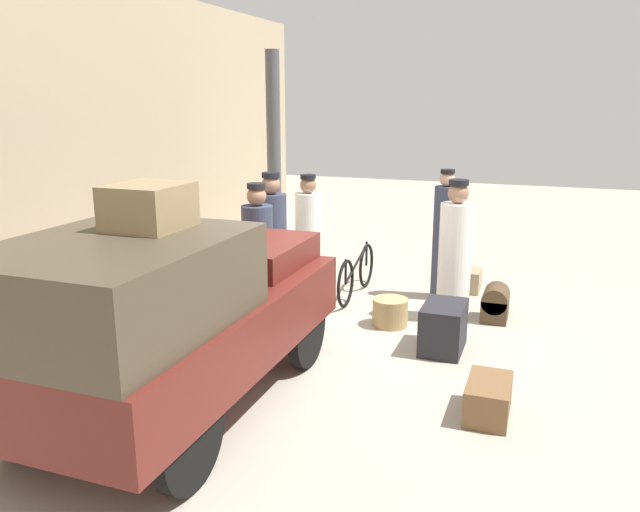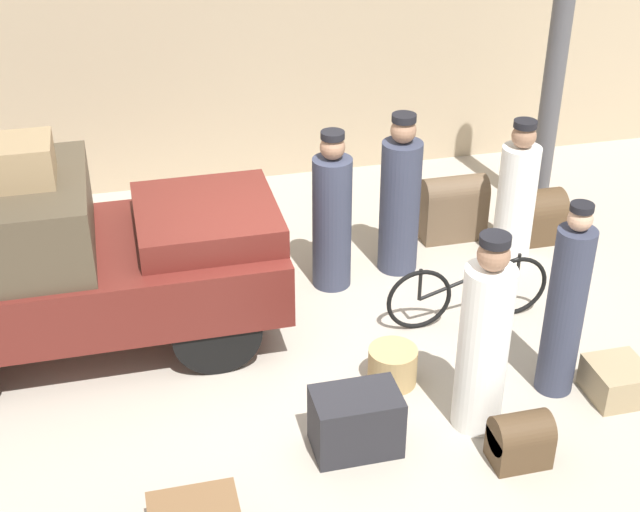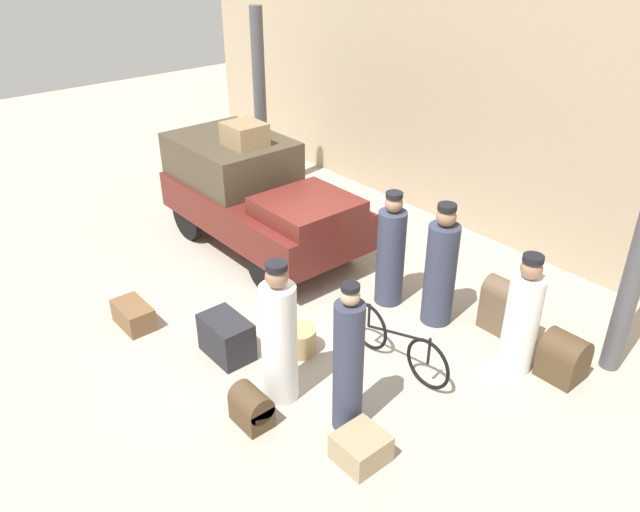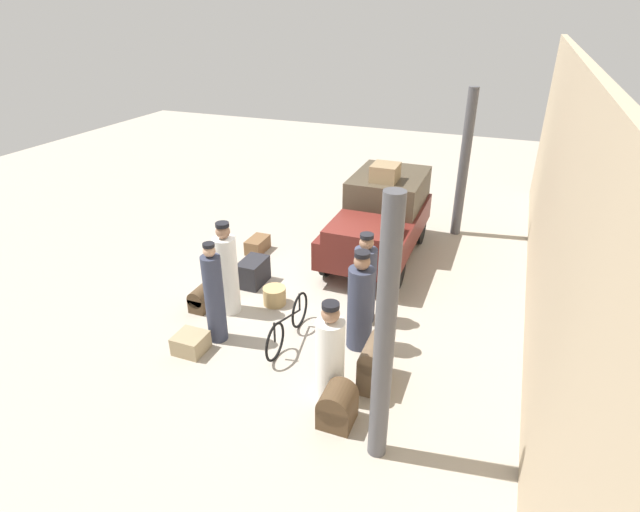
# 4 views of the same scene
# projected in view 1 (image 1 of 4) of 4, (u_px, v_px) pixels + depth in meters

# --- Properties ---
(ground_plane) EXTENTS (30.00, 30.00, 0.00)m
(ground_plane) POSITION_uv_depth(u_px,v_px,m) (330.00, 339.00, 7.41)
(ground_plane) COLOR #A89E8E
(station_building_facade) EXTENTS (16.00, 0.15, 4.50)m
(station_building_facade) POSITION_uv_depth(u_px,v_px,m) (40.00, 139.00, 8.23)
(station_building_facade) COLOR tan
(station_building_facade) RESTS_ON ground
(canopy_pillar_right) EXTENTS (0.24, 0.24, 3.58)m
(canopy_pillar_right) POSITION_uv_depth(u_px,v_px,m) (274.00, 157.00, 10.86)
(canopy_pillar_right) COLOR #4C4C51
(canopy_pillar_right) RESTS_ON ground
(truck) EXTENTS (3.72, 1.72, 1.73)m
(truck) POSITION_uv_depth(u_px,v_px,m) (169.00, 311.00, 5.47)
(truck) COLOR black
(truck) RESTS_ON ground
(bicycle) EXTENTS (1.67, 0.04, 0.70)m
(bicycle) POSITION_uv_depth(u_px,v_px,m) (356.00, 273.00, 8.93)
(bicycle) COLOR black
(bicycle) RESTS_ON ground
(wicker_basket) EXTENTS (0.44, 0.44, 0.35)m
(wicker_basket) POSITION_uv_depth(u_px,v_px,m) (390.00, 312.00, 7.80)
(wicker_basket) COLOR tan
(wicker_basket) RESTS_ON ground
(porter_with_bicycle) EXTENTS (0.42, 0.42, 1.60)m
(porter_with_bicycle) POSITION_uv_depth(u_px,v_px,m) (308.00, 229.00, 10.11)
(porter_with_bicycle) COLOR white
(porter_with_bicycle) RESTS_ON ground
(porter_lifting_near_truck) EXTENTS (0.33, 0.33, 1.83)m
(porter_lifting_near_truck) POSITION_uv_depth(u_px,v_px,m) (444.00, 239.00, 8.75)
(porter_lifting_near_truck) COLOR #33384C
(porter_lifting_near_truck) RESTS_ON ground
(porter_carrying_trunk) EXTENTS (0.42, 0.42, 1.81)m
(porter_carrying_trunk) POSITION_uv_depth(u_px,v_px,m) (455.00, 257.00, 7.88)
(porter_carrying_trunk) COLOR white
(porter_carrying_trunk) RESTS_ON ground
(porter_standing_middle) EXTENTS (0.43, 0.43, 1.78)m
(porter_standing_middle) POSITION_uv_depth(u_px,v_px,m) (272.00, 240.00, 8.90)
(porter_standing_middle) COLOR #33384C
(porter_standing_middle) RESTS_ON ground
(conductor_in_dark_uniform) EXTENTS (0.41, 0.41, 1.73)m
(conductor_in_dark_uniform) POSITION_uv_depth(u_px,v_px,m) (258.00, 255.00, 8.14)
(conductor_in_dark_uniform) COLOR #33384C
(conductor_in_dark_uniform) RESTS_ON ground
(trunk_large_brown) EXTENTS (0.48, 0.50, 0.32)m
(trunk_large_brown) POSITION_uv_depth(u_px,v_px,m) (463.00, 279.00, 9.27)
(trunk_large_brown) COLOR #9E8966
(trunk_large_brown) RESTS_ON ground
(suitcase_black_upright) EXTENTS (0.46, 0.33, 0.46)m
(suitcase_black_upright) POSITION_uv_depth(u_px,v_px,m) (495.00, 303.00, 7.99)
(suitcase_black_upright) COLOR #4C3823
(suitcase_black_upright) RESTS_ON ground
(suitcase_small_leather) EXTENTS (0.71, 0.45, 0.54)m
(suitcase_small_leather) POSITION_uv_depth(u_px,v_px,m) (443.00, 327.00, 7.02)
(suitcase_small_leather) COLOR #232328
(suitcase_small_leather) RESTS_ON ground
(suitcase_tan_flat) EXTENTS (0.74, 0.35, 0.77)m
(suitcase_tan_flat) POSITION_uv_depth(u_px,v_px,m) (266.00, 252.00, 9.91)
(suitcase_tan_flat) COLOR brown
(suitcase_tan_flat) RESTS_ON ground
(trunk_barrel_dark) EXTENTS (0.49, 0.47, 0.60)m
(trunk_barrel_dark) POSITION_uv_depth(u_px,v_px,m) (303.00, 247.00, 10.75)
(trunk_barrel_dark) COLOR #4C3823
(trunk_barrel_dark) RESTS_ON ground
(trunk_wicker_pale) EXTENTS (0.65, 0.38, 0.33)m
(trunk_wicker_pale) POSITION_uv_depth(u_px,v_px,m) (488.00, 399.00, 5.57)
(trunk_wicker_pale) COLOR brown
(trunk_wicker_pale) RESTS_ON ground
(trunk_on_truck_roof) EXTENTS (0.63, 0.57, 0.37)m
(trunk_on_truck_roof) POSITION_uv_depth(u_px,v_px,m) (149.00, 206.00, 5.07)
(trunk_on_truck_roof) COLOR #937A56
(trunk_on_truck_roof) RESTS_ON truck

